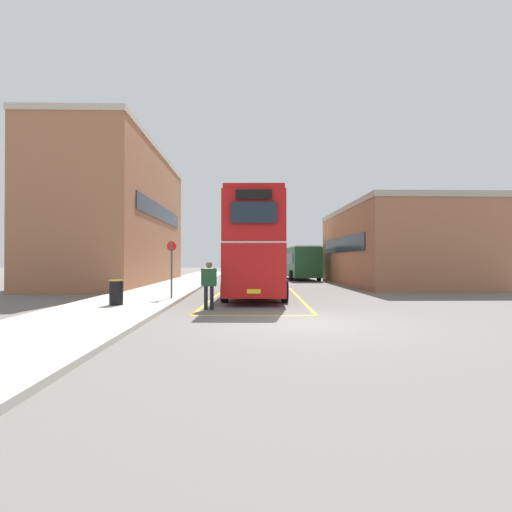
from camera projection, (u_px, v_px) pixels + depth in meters
ground_plane at (271, 288)px, 26.01m from camera, size 135.60×135.60×0.00m
sidewalk_left at (177, 285)px, 28.25m from camera, size 4.00×57.60×0.14m
brick_building_left at (120, 217)px, 30.67m from camera, size 6.36×18.87×10.11m
depot_building_right at (394, 246)px, 29.97m from camera, size 7.91×15.30×5.69m
double_decker_bus at (256, 246)px, 20.54m from camera, size 3.15×10.87×4.75m
single_deck_bus at (300, 262)px, 37.49m from camera, size 2.98×8.20×3.02m
pedestrian_boarding at (209, 282)px, 14.70m from camera, size 0.56×0.38×1.75m
litter_bin at (116, 292)px, 14.98m from camera, size 0.53×0.53×0.93m
bus_stop_sign at (172, 264)px, 17.76m from camera, size 0.43×0.15×2.50m
bay_marking_yellow at (256, 299)px, 18.54m from camera, size 4.71×12.94×0.01m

